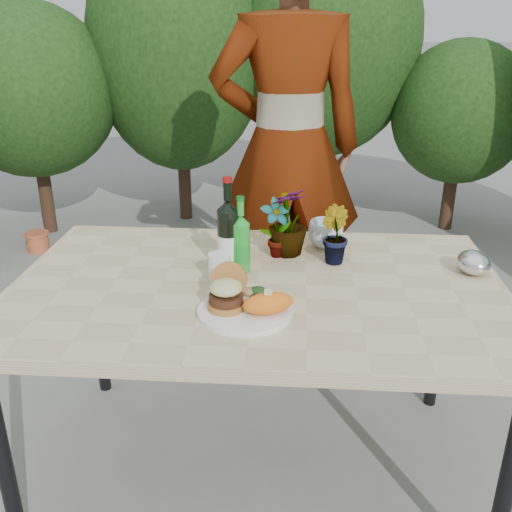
# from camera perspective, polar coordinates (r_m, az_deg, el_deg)

# --- Properties ---
(ground) EXTENTS (80.00, 80.00, 0.00)m
(ground) POSITION_cam_1_polar(r_m,az_deg,el_deg) (2.28, 0.16, -19.99)
(ground) COLOR slate
(ground) RESTS_ON ground
(patio_table) EXTENTS (1.60, 1.00, 0.75)m
(patio_table) POSITION_cam_1_polar(r_m,az_deg,el_deg) (1.88, 0.18, -4.32)
(patio_table) COLOR #CCB788
(patio_table) RESTS_ON ground
(shrub_hedge) EXTENTS (6.86, 5.07, 2.30)m
(shrub_hedge) POSITION_cam_1_polar(r_m,az_deg,el_deg) (3.48, 3.94, 16.50)
(shrub_hedge) COLOR #382316
(shrub_hedge) RESTS_ON ground
(dinner_plate) EXTENTS (0.28, 0.28, 0.01)m
(dinner_plate) POSITION_cam_1_polar(r_m,az_deg,el_deg) (1.67, -1.09, -5.53)
(dinner_plate) COLOR white
(dinner_plate) RESTS_ON patio_table
(burger_stack) EXTENTS (0.11, 0.16, 0.11)m
(burger_stack) POSITION_cam_1_polar(r_m,az_deg,el_deg) (1.67, -2.93, -3.55)
(burger_stack) COLOR #B7722D
(burger_stack) RESTS_ON dinner_plate
(sweet_potato) EXTENTS (0.17, 0.12, 0.06)m
(sweet_potato) POSITION_cam_1_polar(r_m,az_deg,el_deg) (1.63, 1.22, -4.76)
(sweet_potato) COLOR orange
(sweet_potato) RESTS_ON dinner_plate
(grilled_veg) EXTENTS (0.08, 0.05, 0.03)m
(grilled_veg) POSITION_cam_1_polar(r_m,az_deg,el_deg) (1.74, -0.25, -3.53)
(grilled_veg) COLOR olive
(grilled_veg) RESTS_ON dinner_plate
(wine_bottle) EXTENTS (0.08, 0.08, 0.32)m
(wine_bottle) POSITION_cam_1_polar(r_m,az_deg,el_deg) (1.91, -2.76, 1.92)
(wine_bottle) COLOR black
(wine_bottle) RESTS_ON patio_table
(sparkling_water) EXTENTS (0.06, 0.06, 0.26)m
(sparkling_water) POSITION_cam_1_polar(r_m,az_deg,el_deg) (1.91, -1.53, 1.15)
(sparkling_water) COLOR green
(sparkling_water) RESTS_ON patio_table
(plastic_cup) EXTENTS (0.07, 0.07, 0.09)m
(plastic_cup) POSITION_cam_1_polar(r_m,az_deg,el_deg) (1.86, -3.69, -1.16)
(plastic_cup) COLOR white
(plastic_cup) RESTS_ON patio_table
(seedling_left) EXTENTS (0.13, 0.12, 0.22)m
(seedling_left) POSITION_cam_1_polar(r_m,az_deg,el_deg) (2.02, 2.01, 2.77)
(seedling_left) COLOR #25521C
(seedling_left) RESTS_ON patio_table
(seedling_mid) EXTENTS (0.13, 0.14, 0.20)m
(seedling_mid) POSITION_cam_1_polar(r_m,az_deg,el_deg) (2.00, 7.78, 2.10)
(seedling_mid) COLOR #24591E
(seedling_mid) RESTS_ON patio_table
(seedling_right) EXTENTS (0.20, 0.20, 0.25)m
(seedling_right) POSITION_cam_1_polar(r_m,az_deg,el_deg) (2.04, 3.21, 3.46)
(seedling_right) COLOR #275A1E
(seedling_right) RESTS_ON patio_table
(blue_bowl) EXTENTS (0.16, 0.16, 0.10)m
(blue_bowl) POSITION_cam_1_polar(r_m,az_deg,el_deg) (2.14, 6.97, 2.18)
(blue_bowl) COLOR silver
(blue_bowl) RESTS_ON patio_table
(foil_packet_right) EXTENTS (0.12, 0.14, 0.08)m
(foil_packet_right) POSITION_cam_1_polar(r_m,az_deg,el_deg) (2.05, 20.93, -0.60)
(foil_packet_right) COLOR silver
(foil_packet_right) RESTS_ON patio_table
(person) EXTENTS (0.79, 0.59, 1.97)m
(person) POSITION_cam_1_polar(r_m,az_deg,el_deg) (2.69, 3.19, 10.65)
(person) COLOR #895B44
(person) RESTS_ON ground
(terracotta_pot) EXTENTS (0.17, 0.17, 0.14)m
(terracotta_pot) POSITION_cam_1_polar(r_m,az_deg,el_deg) (4.35, -21.00, 1.37)
(terracotta_pot) COLOR #C45B32
(terracotta_pot) RESTS_ON ground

